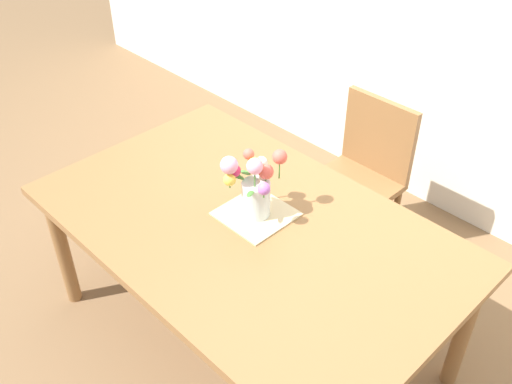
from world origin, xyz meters
The scene contains 5 objects.
ground_plane centered at (0.00, 0.00, 0.00)m, with size 12.00×12.00×0.00m, color brown.
dining_table centered at (0.00, 0.00, 0.65)m, with size 1.79×1.11×0.72m.
chair_far centered at (-0.06, 0.90, 0.52)m, with size 0.42×0.42×0.90m.
placemat centered at (-0.01, 0.06, 0.72)m, with size 0.28×0.28×0.01m, color #CCB789.
flower_vase centered at (-0.02, 0.06, 0.88)m, with size 0.21×0.25×0.29m.
Camera 1 is at (1.34, -1.26, 2.27)m, focal length 40.61 mm.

